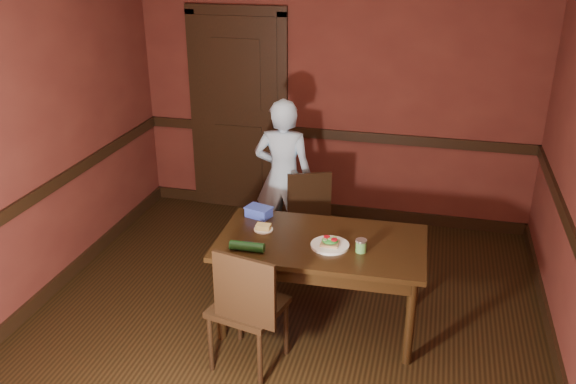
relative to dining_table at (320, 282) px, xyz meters
The scene contains 18 objects.
floor 0.53m from the dining_table, 133.39° to the right, with size 4.00×4.50×0.01m, color black.
wall_back 2.22m from the dining_table, 97.81° to the left, with size 4.00×0.02×2.70m, color #542119.
wall_left 2.49m from the dining_table, behind, with size 0.02×4.50×2.70m, color #542119.
dado_back 2.04m from the dining_table, 97.87° to the left, with size 4.00×0.03×0.10m, color black.
dado_left 2.34m from the dining_table, behind, with size 0.03×4.50×0.10m, color black.
baseboard_back 1.99m from the dining_table, 97.87° to the left, with size 4.00×0.03×0.12m, color black.
baseboard_left 2.29m from the dining_table, behind, with size 0.03×4.50×0.12m, color black.
baseboard_right 1.76m from the dining_table, ahead, with size 0.03×4.50×0.12m, color black.
door 2.42m from the dining_table, 123.32° to the left, with size 1.05×0.07×2.20m.
dining_table is the anchor object (origin of this frame).
chair_far 0.89m from the dining_table, 114.34° to the left, with size 0.40×0.40×0.85m, color black, non-canonical shape.
chair_near 0.71m from the dining_table, 123.39° to the right, with size 0.45×0.45×0.95m, color black, non-canonical shape.
person 1.31m from the dining_table, 117.33° to the left, with size 0.54×0.35×1.47m, color #B2D6ED.
sandwich_plate 0.39m from the dining_table, 43.85° to the right, with size 0.28×0.28×0.07m.
sauce_jar 0.52m from the dining_table, 17.64° to the right, with size 0.08×0.08×0.10m.
cheese_saucer 0.60m from the dining_table, behind, with size 0.15×0.15×0.05m.
food_tub 0.75m from the dining_table, 153.58° to the left, with size 0.23×0.19×0.08m.
wrapped_veg 0.68m from the dining_table, 149.77° to the right, with size 0.07×0.07×0.25m, color #154317.
Camera 1 is at (1.00, -3.63, 2.82)m, focal length 38.00 mm.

